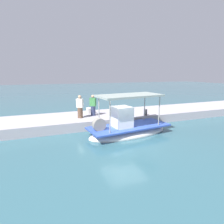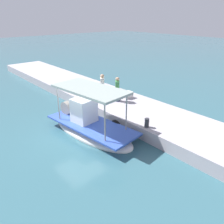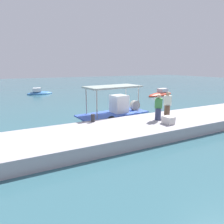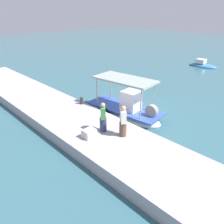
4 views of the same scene
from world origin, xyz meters
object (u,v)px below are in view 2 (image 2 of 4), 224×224
at_px(fisherman_by_crate, 102,87).
at_px(cargo_crate, 127,95).
at_px(mooring_bollard, 147,123).
at_px(main_fishing_boat, 90,126).
at_px(fisherman_near_bollard, 117,90).

relative_size(fisherman_by_crate, cargo_crate, 2.65).
bearing_deg(fisherman_by_crate, mooring_bollard, 168.07).
height_order(main_fishing_boat, fisherman_by_crate, main_fishing_boat).
height_order(fisherman_by_crate, cargo_crate, fisherman_by_crate).
bearing_deg(main_fishing_boat, fisherman_near_bollard, -66.42).
bearing_deg(main_fishing_boat, mooring_bollard, -142.70).
bearing_deg(fisherman_near_bollard, fisherman_by_crate, 19.67).
height_order(mooring_bollard, cargo_crate, mooring_bollard).
relative_size(main_fishing_boat, fisherman_by_crate, 3.43).
bearing_deg(fisherman_near_bollard, cargo_crate, -90.34).
bearing_deg(main_fishing_boat, fisherman_by_crate, -48.91).
relative_size(mooring_bollard, cargo_crate, 0.76).
xyz_separation_m(fisherman_near_bollard, mooring_bollard, (-3.88, 1.44, -0.50)).
xyz_separation_m(main_fishing_boat, fisherman_by_crate, (2.54, -2.91, 1.01)).
relative_size(fisherman_near_bollard, cargo_crate, 2.57).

